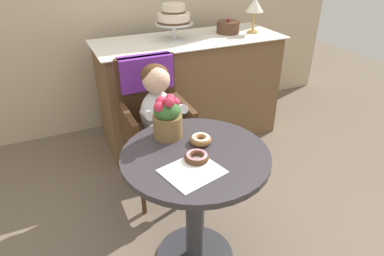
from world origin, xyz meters
TOP-DOWN VIEW (x-y plane):
  - cafe_table at (0.00, 0.00)m, footprint 0.72×0.72m
  - wicker_chair at (0.02, 0.75)m, footprint 0.42×0.45m
  - seated_child at (0.02, 0.59)m, footprint 0.27×0.32m
  - paper_napkin at (-0.07, -0.13)m, footprint 0.29×0.27m
  - donut_front at (0.06, 0.07)m, footprint 0.11×0.11m
  - donut_mid at (-0.02, -0.05)m, footprint 0.12×0.12m
  - flower_vase at (-0.06, 0.21)m, footprint 0.15×0.15m
  - display_counter at (0.55, 1.30)m, footprint 1.56×0.62m
  - tiered_cake_stand at (0.42, 1.30)m, footprint 0.30×0.30m
  - round_layer_cake at (0.93, 1.34)m, footprint 0.20×0.20m
  - table_lamp at (1.13, 1.25)m, footprint 0.15×0.15m

SIDE VIEW (x-z plane):
  - display_counter at x=0.55m, z-range 0.00..0.90m
  - cafe_table at x=0.00m, z-range 0.15..0.87m
  - wicker_chair at x=0.02m, z-range 0.16..1.12m
  - seated_child at x=0.02m, z-range 0.31..1.04m
  - paper_napkin at x=-0.07m, z-range 0.72..0.72m
  - donut_mid at x=-0.02m, z-range 0.72..0.76m
  - donut_front at x=0.06m, z-range 0.72..0.76m
  - flower_vase at x=-0.06m, z-range 0.71..0.95m
  - round_layer_cake at x=0.93m, z-range 0.89..1.01m
  - tiered_cake_stand at x=0.42m, z-range 0.94..1.22m
  - table_lamp at x=1.13m, z-range 0.97..1.26m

